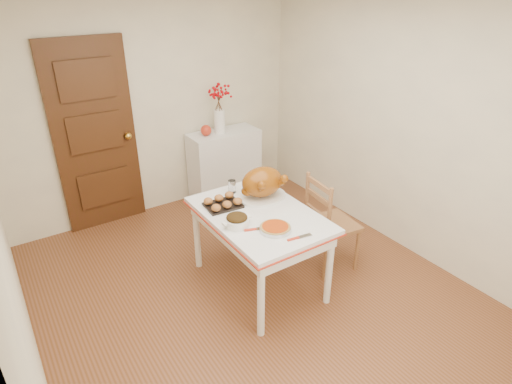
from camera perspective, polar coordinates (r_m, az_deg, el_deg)
floor at (r=4.05m, az=-0.67°, el=-12.90°), size 3.50×4.00×0.00m
wall_back at (r=5.09m, az=-13.30°, el=10.92°), size 3.50×0.00×2.50m
wall_front at (r=2.23m, az=29.21°, el=-14.01°), size 3.50×0.00×2.50m
wall_right at (r=4.52m, az=18.42°, el=8.25°), size 0.00×4.00×2.50m
door_back at (r=4.94m, az=-20.47°, el=6.77°), size 0.85×0.06×2.06m
sideboard at (r=5.47m, az=-4.17°, el=3.60°), size 0.87×0.39×0.87m
kitchen_table at (r=3.92m, az=0.41°, el=-7.55°), size 0.86×1.26×0.75m
chair_oak at (r=4.17m, az=10.06°, el=-3.95°), size 0.48×0.48×0.96m
berry_vase at (r=5.21m, az=-4.90°, el=10.88°), size 0.30×0.30×0.59m
apple at (r=5.19m, az=-6.63°, el=8.10°), size 0.13×0.13×0.13m
turkey_platter at (r=3.90m, az=0.83°, el=1.14°), size 0.53×0.46×0.29m
pumpkin_pie at (r=3.46m, az=2.57°, el=-4.70°), size 0.29×0.29×0.05m
stuffing_dish at (r=3.52m, az=-2.54°, el=-3.73°), size 0.31×0.27×0.10m
rolls_tray at (r=3.81m, az=-4.40°, el=-1.35°), size 0.33×0.26×0.08m
pie_server at (r=3.39m, az=5.76°, el=-5.96°), size 0.22×0.09×0.01m
carving_knife at (r=3.49m, az=0.67°, el=-4.81°), size 0.29×0.15×0.01m
drinking_glass at (r=4.04m, az=-3.18°, el=0.74°), size 0.09×0.09×0.12m
shaker_pair at (r=4.21m, az=-0.39°, el=1.70°), size 0.10×0.05×0.09m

